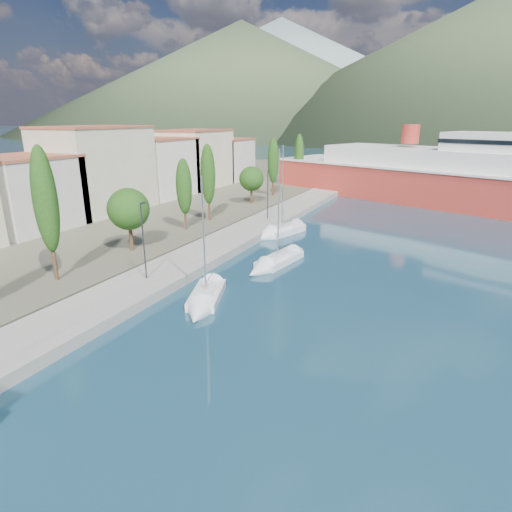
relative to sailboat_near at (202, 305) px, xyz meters
The scene contains 10 objects.
ground 108.92m from the sailboat_near, 88.48° to the left, with size 1400.00×1400.00×0.00m, color #1A3E51.
quay 16.08m from the sailboat_near, 112.30° to the left, with size 5.00×88.00×0.80m, color gray.
land_strip 50.64m from the sailboat_near, 150.57° to the left, with size 70.00×148.00×0.70m, color #565644.
town_buildings 39.24m from the sailboat_near, 138.46° to the left, with size 9.20×69.20×11.30m.
tree_row 23.85m from the sailboat_near, 122.57° to the left, with size 3.97×64.47×10.50m.
lamp_posts 7.50m from the sailboat_near, 160.73° to the left, with size 0.15×45.75×6.06m.
sailboat_near is the anchor object (origin of this frame).
sailboat_mid 9.93m from the sailboat_near, 85.29° to the left, with size 3.21×8.05×11.27m.
sailboat_far 20.36m from the sailboat_near, 98.82° to the left, with size 4.50×7.93×11.11m.
ferry 52.19m from the sailboat_near, 72.63° to the left, with size 64.55×33.56×12.64m.
Camera 1 is at (12.66, -12.42, 12.99)m, focal length 30.00 mm.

